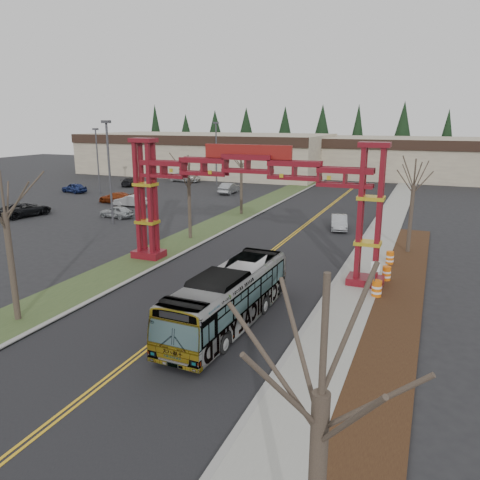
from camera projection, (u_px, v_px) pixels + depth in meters
The scene contains 35 objects.
ground at pixel (56, 419), 16.35m from camera, with size 200.00×200.00×0.00m, color black.
road at pixel (278, 246), 38.69m from camera, with size 12.00×110.00×0.02m, color black.
lane_line_left at pixel (277, 246), 38.73m from camera, with size 0.12×100.00×0.01m, color gold.
lane_line_right at pixel (280, 246), 38.64m from camera, with size 0.12×100.00×0.01m, color gold.
curb_right at pixel (354, 253), 36.38m from camera, with size 0.30×110.00×0.15m, color gray.
sidewalk_right at pixel (373, 255), 35.84m from camera, with size 2.60×110.00×0.14m, color gray.
landscape_strip at pixel (388, 346), 21.47m from camera, with size 2.60×50.00×0.12m, color black.
grass_median at pixel (193, 237), 41.66m from camera, with size 4.00×110.00×0.08m, color #334924.
curb_left at pixel (212, 238), 40.96m from camera, with size 0.30×110.00×0.15m, color gray.
gateway_arch at pixel (247, 185), 30.94m from camera, with size 18.20×1.60×8.90m.
retail_building_west at pixel (207, 154), 90.89m from camera, with size 46.00×22.30×7.50m.
retail_building_east at pixel (428, 158), 83.21m from camera, with size 38.00×20.30×7.00m.
conifer_treeline at pixel (381, 138), 96.86m from camera, with size 116.10×5.60×13.00m.
transit_bus at pixel (228, 298), 23.52m from camera, with size 2.48×10.59×2.95m, color #A3A5AA.
silver_sedan at pixel (339, 222), 44.50m from camera, with size 1.45×4.15×1.37m, color #A5A8AD.
parked_car_near_a at pixel (117, 212), 49.82m from camera, with size 1.54×3.82×1.30m, color #A9AEB1.
parked_car_near_b at pixel (131, 201), 56.24m from camera, with size 1.48×4.25×1.40m, color silver.
parked_car_near_c at pixel (25, 209), 50.51m from camera, with size 2.54×5.51×1.53m, color black.
parked_car_mid_a at pixel (116, 198), 58.43m from camera, with size 1.97×4.84×1.40m, color maroon.
parked_car_mid_b at pixel (74, 188), 66.86m from camera, with size 1.66×4.12×1.40m, color navy.
parked_car_far_a at pixel (229, 188), 66.08m from camera, with size 1.61×4.62×1.52m, color gray.
parked_car_far_b at pixel (185, 177), 78.66m from camera, with size 2.56×5.54×1.54m, color silver.
parked_car_far_c at pixel (130, 182), 73.71m from camera, with size 1.82×4.48×1.30m, color black.
bare_tree_median_near at pixel (5, 214), 23.04m from camera, with size 3.20×3.20×7.82m.
bare_tree_median_mid at pixel (189, 178), 39.91m from camera, with size 2.90×2.90×7.26m.
bare_tree_median_far at pixel (241, 163), 50.36m from camera, with size 3.03×3.03×7.65m.
bare_tree_right_near at pixel (321, 395), 7.93m from camera, with size 3.27×3.27×7.83m.
bare_tree_right_far at pixel (414, 185), 35.45m from camera, with size 3.01×3.01×7.34m.
light_pole_near at pixel (109, 165), 45.42m from camera, with size 0.88×0.44×10.11m.
light_pole_mid at pixel (97, 156), 64.52m from camera, with size 0.78×0.39×9.04m.
light_pole_far at pixel (216, 149), 73.30m from camera, with size 0.85×0.43×9.82m.
street_sign at pixel (375, 272), 26.94m from camera, with size 0.51×0.19×2.28m.
barrel_south at pixel (377, 289), 27.31m from camera, with size 0.59×0.59×1.09m.
barrel_mid at pixel (386, 274), 30.11m from camera, with size 0.55×0.55×1.03m.
barrel_north at pixel (390, 258), 33.51m from camera, with size 0.55×0.55×1.03m.
Camera 1 is at (11.42, -10.69, 10.17)m, focal length 35.00 mm.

